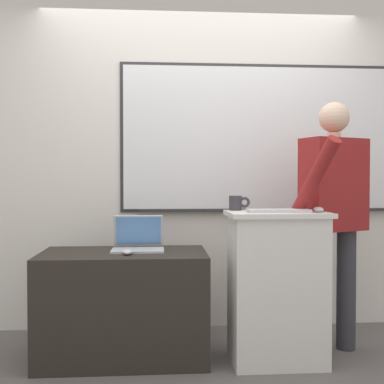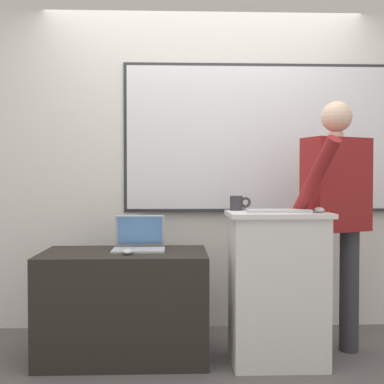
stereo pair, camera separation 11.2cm
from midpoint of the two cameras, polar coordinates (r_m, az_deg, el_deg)
name	(u,v)px [view 2 (the right image)]	position (r m, az deg, el deg)	size (l,w,h in m)	color
ground_plane	(215,384)	(2.98, 3.89, -21.73)	(30.00, 30.00, 0.00)	#5B5654
back_wall	(207,150)	(3.89, 2.59, 4.98)	(6.40, 0.17, 2.82)	silver
lectern_podium	(277,287)	(3.19, 11.06, -11.00)	(0.63, 0.45, 0.97)	silver
side_desk	(125,304)	(3.29, -7.02, -13.08)	(1.08, 0.60, 0.70)	#28231E
person_presenter	(336,208)	(3.38, 17.64, -1.79)	(0.61, 0.67, 1.70)	#333338
laptop	(139,240)	(3.29, -5.29, -5.67)	(0.35, 0.28, 0.23)	#B7BABF
wireless_keyboard	(279,211)	(3.07, 11.25, -2.21)	(0.39, 0.14, 0.02)	silver
computer_mouse_by_laptop	(128,252)	(3.10, -6.62, -7.04)	(0.06, 0.10, 0.03)	silver
computer_mouse_by_keyboard	(319,210)	(3.12, 15.84, -2.05)	(0.06, 0.10, 0.03)	#BCBCC1
coffee_mug	(237,203)	(3.23, 6.39, -1.30)	(0.14, 0.09, 0.10)	#333338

